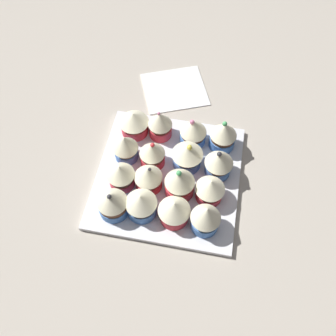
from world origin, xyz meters
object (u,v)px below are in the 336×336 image
Objects in this scene: cupcake_6 at (187,155)px; napkin at (175,89)px; cupcake_5 at (180,182)px; cupcake_15 at (134,122)px; cupcake_1 at (210,189)px; cupcake_3 at (223,135)px; cupcake_2 at (219,162)px; cupcake_9 at (148,177)px; cupcake_7 at (193,132)px; cupcake_0 at (206,217)px; cupcake_10 at (152,154)px; cupcake_11 at (160,124)px; baking_tray at (168,176)px; cupcake_14 at (126,147)px; cupcake_4 at (174,210)px; cupcake_8 at (141,204)px; cupcake_12 at (112,203)px; cupcake_13 at (121,175)px.

cupcake_6 reaches higher than napkin.
cupcake_5 is 1.15× the size of cupcake_6.
cupcake_1 is at bearing -125.59° from cupcake_15.
cupcake_6 is at bearing 133.23° from cupcake_3.
cupcake_1 is at bearing -91.10° from cupcake_5.
cupcake_9 is at bearing 113.02° from cupcake_2.
cupcake_6 is 1.00× the size of cupcake_7.
cupcake_0 is 18.47cm from cupcake_10.
cupcake_0 is at bearing 176.70° from cupcake_3.
cupcake_3 is 14.29cm from cupcake_11.
cupcake_15 reaches higher than baking_tray.
cupcake_14 is at bearing 92.18° from cupcake_6.
baking_tray is at bearing 159.13° from cupcake_7.
cupcake_14 is at bearing 55.51° from cupcake_0.
cupcake_7 is at bearing -46.27° from cupcake_10.
cupcake_15 is (0.04, 20.30, -0.40)cm from cupcake_3.
cupcake_9 reaches higher than napkin.
cupcake_2 is at bearing -90.71° from cupcake_14.
cupcake_11 is (14.10, 13.14, 0.32)cm from cupcake_1.
cupcake_5 is 1.11× the size of cupcake_11.
cupcake_8 is at bearing 87.85° from cupcake_4.
cupcake_12 reaches higher than cupcake_8.
cupcake_14 is at bearing 178.67° from cupcake_15.
cupcake_4 is 0.98× the size of cupcake_8.
cupcake_0 is 1.01× the size of cupcake_3.
cupcake_6 is (0.77, 6.87, -0.31)cm from cupcake_2.
napkin is at bearing 6.99° from baking_tray.
cupcake_3 is 1.15× the size of cupcake_15.
cupcake_2 is 20.74cm from cupcake_13.
cupcake_4 is 6.20cm from cupcake_5.
cupcake_3 reaches higher than cupcake_11.
cupcake_0 and cupcake_2 have the same top height.
cupcake_0 is 20.35cm from cupcake_3.
cupcake_14 reaches higher than cupcake_9.
cupcake_9 is (-6.70, 7.11, -0.19)cm from cupcake_6.
cupcake_0 is 0.51× the size of napkin.
cupcake_7 is at bearing -93.48° from cupcake_11.
napkin is (22.30, 6.71, -4.54)cm from cupcake_6.
cupcake_5 reaches higher than cupcake_0.
baking_tray is 4.27× the size of cupcake_14.
cupcake_3 is 1.08× the size of cupcake_6.
cupcake_11 reaches higher than cupcake_1.
cupcake_8 is at bearing -162.53° from cupcake_15.
cupcake_1 is at bearing -137.01° from cupcake_11.
cupcake_10 reaches higher than cupcake_9.
cupcake_5 is at bearing -0.11° from cupcake_4.
cupcake_3 is 1.09× the size of cupcake_14.
cupcake_5 is 1.21× the size of cupcake_9.
cupcake_11 is at bearing 42.99° from cupcake_1.
cupcake_11 is at bearing 88.27° from cupcake_3.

